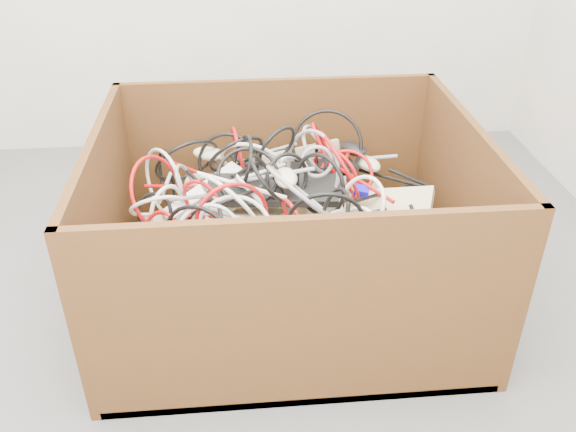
{
  "coord_description": "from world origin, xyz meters",
  "views": [
    {
      "loc": [
        0.08,
        -1.32,
        1.29
      ],
      "look_at": [
        0.23,
        0.27,
        0.3
      ],
      "focal_mm": 37.74,
      "sensor_mm": 36.0,
      "label": 1
    }
  ],
  "objects": [
    {
      "name": "ground",
      "position": [
        0.0,
        0.0,
        0.0
      ],
      "size": [
        3.0,
        3.0,
        0.0
      ],
      "primitive_type": "plane",
      "color": "#5A5A5D",
      "rests_on": "ground"
    },
    {
      "name": "cardboard_box",
      "position": [
        0.21,
        0.25,
        0.15
      ],
      "size": [
        1.12,
        0.93,
        0.6
      ],
      "color": "#442D11",
      "rests_on": "ground"
    },
    {
      "name": "keyboard_pile",
      "position": [
        0.26,
        0.29,
        0.28
      ],
      "size": [
        0.96,
        0.85,
        0.28
      ],
      "color": "beige",
      "rests_on": "cardboard_box"
    },
    {
      "name": "mice_scatter",
      "position": [
        0.21,
        0.32,
        0.36
      ],
      "size": [
        0.69,
        0.69,
        0.21
      ],
      "color": "beige",
      "rests_on": "keyboard_pile"
    },
    {
      "name": "power_strip_left",
      "position": [
        -0.03,
        0.29,
        0.38
      ],
      "size": [
        0.25,
        0.21,
        0.12
      ],
      "primitive_type": "cube",
      "rotation": [
        0.14,
        -0.26,
        0.65
      ],
      "color": "white",
      "rests_on": "keyboard_pile"
    },
    {
      "name": "power_strip_right",
      "position": [
        0.1,
        0.15,
        0.32
      ],
      "size": [
        0.27,
        0.11,
        0.09
      ],
      "primitive_type": "cube",
      "rotation": [
        -0.1,
        0.17,
        -0.21
      ],
      "color": "white",
      "rests_on": "keyboard_pile"
    },
    {
      "name": "vga_plug",
      "position": [
        0.45,
        0.29,
        0.37
      ],
      "size": [
        0.05,
        0.05,
        0.03
      ],
      "primitive_type": "cube",
      "rotation": [
        0.09,
        0.14,
        -0.21
      ],
      "color": "#100ED2",
      "rests_on": "keyboard_pile"
    },
    {
      "name": "cable_tangle",
      "position": [
        0.12,
        0.26,
        0.4
      ],
      "size": [
        1.0,
        0.79,
        0.42
      ],
      "color": "gray",
      "rests_on": "keyboard_pile"
    }
  ]
}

